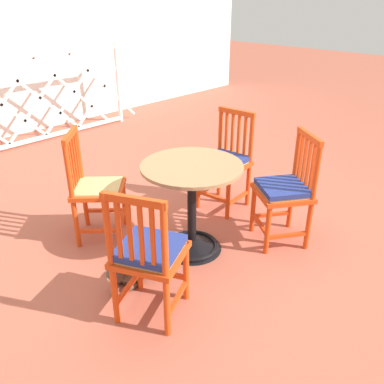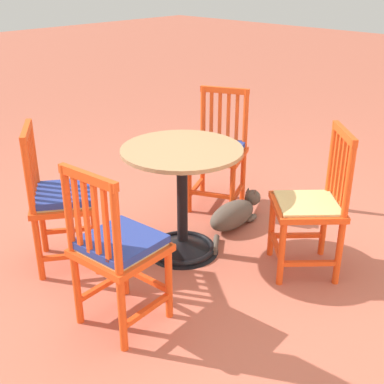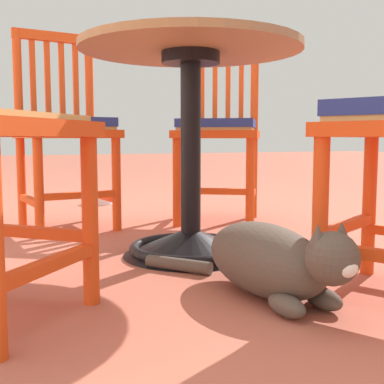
{
  "view_description": "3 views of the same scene",
  "coord_description": "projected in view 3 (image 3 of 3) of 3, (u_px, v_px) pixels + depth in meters",
  "views": [
    {
      "loc": [
        -2.11,
        -1.85,
        1.87
      ],
      "look_at": [
        -0.09,
        0.08,
        0.47
      ],
      "focal_mm": 37.69,
      "sensor_mm": 36.0,
      "label": 1
    },
    {
      "loc": [
        1.93,
        2.13,
        1.77
      ],
      "look_at": [
        -0.14,
        0.12,
        0.47
      ],
      "focal_mm": 47.64,
      "sensor_mm": 36.0,
      "label": 2
    },
    {
      "loc": [
        -1.72,
        0.77,
        0.41
      ],
      "look_at": [
        0.01,
        -0.05,
        0.21
      ],
      "focal_mm": 46.68,
      "sensor_mm": 36.0,
      "label": 3
    }
  ],
  "objects": [
    {
      "name": "ground_plane",
      "position": [
        181.0,
        246.0,
        1.91
      ],
      "size": [
        24.0,
        24.0,
        0.0
      ],
      "primitive_type": "plane",
      "color": "#AD5642"
    },
    {
      "name": "cafe_table",
      "position": [
        191.0,
        175.0,
        1.74
      ],
      "size": [
        0.76,
        0.76,
        0.73
      ],
      "color": "black",
      "rests_on": "ground_plane"
    },
    {
      "name": "orange_chair_near_fence",
      "position": [
        218.0,
        132.0,
        2.46
      ],
      "size": [
        0.56,
        0.56,
        0.91
      ],
      "color": "#D64214",
      "rests_on": "ground_plane"
    },
    {
      "name": "orange_chair_by_planter",
      "position": [
        65.0,
        131.0,
        2.27
      ],
      "size": [
        0.43,
        0.43,
        0.91
      ],
      "color": "#D64214",
      "rests_on": "ground_plane"
    },
    {
      "name": "tabby_cat",
      "position": [
        272.0,
        262.0,
        1.28
      ],
      "size": [
        0.72,
        0.3,
        0.23
      ],
      "color": "#4C4238",
      "rests_on": "ground_plane"
    },
    {
      "name": "pet_water_bowl",
      "position": [
        99.0,
        200.0,
        3.15
      ],
      "size": [
        0.17,
        0.17,
        0.05
      ],
      "primitive_type": "cylinder",
      "color": "silver",
      "rests_on": "ground_plane"
    }
  ]
}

